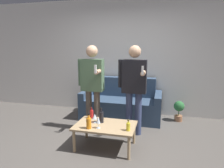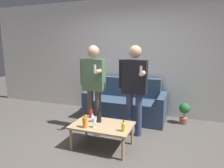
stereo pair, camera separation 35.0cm
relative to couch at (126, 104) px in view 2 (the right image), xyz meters
The scene contains 13 objects.
ground_plane 1.66m from the couch, 90.29° to the right, with size 16.00×16.00×0.00m, color #514C47.
wall_back 1.12m from the couch, 91.07° to the left, with size 8.00×0.06×2.70m.
couch is the anchor object (origin of this frame).
coffee_table 1.43m from the couch, 88.77° to the right, with size 0.95×0.61×0.38m.
bottle_orange 1.65m from the couch, 95.85° to the right, with size 0.08×0.08×0.23m.
bottle_green 1.62m from the couch, 74.98° to the right, with size 0.06×0.06×0.16m.
bottle_dark 1.25m from the couch, 103.08° to the right, with size 0.06×0.06×0.19m.
bottle_yellow 1.36m from the couch, 92.46° to the right, with size 0.07×0.07×0.24m.
wine_glass_near 1.60m from the couch, 91.24° to the right, with size 0.07×0.07×0.18m.
wine_glass_far 1.40m from the couch, 96.66° to the right, with size 0.08×0.08×0.15m.
person_standing_left 1.13m from the couch, 115.03° to the right, with size 0.49×0.42×1.62m.
person_standing_right 1.10m from the couch, 64.80° to the right, with size 0.50×0.42×1.62m.
potted_plant 1.25m from the couch, ahead, with size 0.22×0.22×0.45m.
Camera 2 is at (1.22, -2.55, 1.60)m, focal length 32.00 mm.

